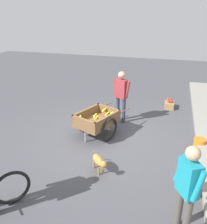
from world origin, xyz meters
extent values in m
plane|color=#47474C|center=(0.00, 0.00, 0.00)|extent=(24.00, 24.00, 0.00)
cube|color=brown|center=(-0.09, -0.35, 0.40)|extent=(1.32, 1.15, 0.10)
cube|color=brown|center=(0.39, -0.54, 0.57)|extent=(0.35, 0.77, 0.24)
cube|color=brown|center=(-0.58, -0.15, 0.57)|extent=(0.35, 0.77, 0.24)
cube|color=brown|center=(0.04, 0.00, 0.57)|extent=(1.04, 0.46, 0.24)
cube|color=brown|center=(-0.23, -0.69, 0.57)|extent=(1.04, 0.46, 0.24)
torus|color=black|center=(0.07, 0.06, 0.32)|extent=(0.62, 0.29, 0.64)
torus|color=black|center=(-0.25, -0.76, 0.32)|extent=(0.62, 0.29, 0.64)
cylinder|color=#9E9EA8|center=(-0.09, -0.35, 0.32)|extent=(0.36, 0.83, 0.04)
cylinder|color=brown|center=(-0.73, 0.27, 0.55)|extent=(0.52, 0.24, 0.04)
cylinder|color=brown|center=(-0.98, -0.36, 0.55)|extent=(0.52, 0.24, 0.04)
cylinder|color=#9E9EA8|center=(0.34, -0.52, 0.18)|extent=(0.04, 0.04, 0.35)
ellipsoid|color=gold|center=(-0.36, 0.00, 0.57)|extent=(0.16, 0.14, 0.14)
ellipsoid|color=gold|center=(-0.34, 0.00, 0.58)|extent=(0.19, 0.11, 0.07)
ellipsoid|color=gold|center=(-0.32, 0.00, 0.59)|extent=(0.19, 0.05, 0.09)
ellipsoid|color=gold|center=(-0.31, 0.00, 0.60)|extent=(0.16, 0.14, 0.14)
ellipsoid|color=gold|center=(0.14, -0.71, 0.59)|extent=(0.18, 0.09, 0.14)
ellipsoid|color=gold|center=(0.16, -0.71, 0.60)|extent=(0.18, 0.06, 0.05)
ellipsoid|color=gold|center=(0.19, -0.72, 0.61)|extent=(0.17, 0.05, 0.15)
ellipsoid|color=gold|center=(-0.52, -0.26, 0.58)|extent=(0.18, 0.06, 0.14)
ellipsoid|color=gold|center=(-0.51, -0.25, 0.59)|extent=(0.17, 0.14, 0.10)
ellipsoid|color=gold|center=(-0.50, -0.25, 0.60)|extent=(0.19, 0.07, 0.05)
ellipsoid|color=gold|center=(-0.49, -0.25, 0.61)|extent=(0.19, 0.10, 0.10)
ellipsoid|color=gold|center=(-0.48, -0.25, 0.62)|extent=(0.17, 0.13, 0.13)
ellipsoid|color=gold|center=(0.32, -0.36, 0.53)|extent=(0.18, 0.10, 0.14)
ellipsoid|color=gold|center=(0.35, -0.36, 0.54)|extent=(0.18, 0.06, 0.05)
ellipsoid|color=gold|center=(0.37, -0.36, 0.55)|extent=(0.17, 0.12, 0.15)
ellipsoid|color=gold|center=(-0.39, 0.05, 0.52)|extent=(0.18, 0.09, 0.14)
ellipsoid|color=gold|center=(-0.38, 0.05, 0.53)|extent=(0.18, 0.14, 0.10)
ellipsoid|color=gold|center=(-0.37, 0.05, 0.54)|extent=(0.19, 0.10, 0.05)
ellipsoid|color=gold|center=(-0.35, 0.05, 0.55)|extent=(0.18, 0.12, 0.09)
ellipsoid|color=gold|center=(-0.34, 0.05, 0.56)|extent=(0.18, 0.06, 0.13)
ellipsoid|color=gold|center=(0.00, -0.35, 0.62)|extent=(0.17, 0.14, 0.13)
ellipsoid|color=gold|center=(0.01, -0.35, 0.63)|extent=(0.17, 0.15, 0.10)
ellipsoid|color=gold|center=(0.02, -0.35, 0.64)|extent=(0.19, 0.09, 0.05)
ellipsoid|color=gold|center=(0.04, -0.35, 0.65)|extent=(0.19, 0.05, 0.09)
ellipsoid|color=gold|center=(0.05, -0.34, 0.66)|extent=(0.18, 0.10, 0.15)
ellipsoid|color=gold|center=(-0.46, -0.15, 0.51)|extent=(0.17, 0.14, 0.14)
ellipsoid|color=gold|center=(-0.45, -0.15, 0.52)|extent=(0.19, 0.05, 0.07)
ellipsoid|color=gold|center=(-0.43, -0.15, 0.53)|extent=(0.19, 0.06, 0.09)
ellipsoid|color=gold|center=(-0.42, -0.15, 0.54)|extent=(0.15, 0.16, 0.14)
ellipsoid|color=gold|center=(0.01, -0.31, 0.57)|extent=(0.18, 0.11, 0.14)
ellipsoid|color=gold|center=(0.03, -0.30, 0.58)|extent=(0.19, 0.08, 0.11)
ellipsoid|color=gold|center=(0.04, -0.30, 0.59)|extent=(0.18, 0.07, 0.05)
ellipsoid|color=gold|center=(0.05, -0.30, 0.60)|extent=(0.18, 0.13, 0.10)
ellipsoid|color=gold|center=(0.07, -0.30, 0.61)|extent=(0.18, 0.10, 0.14)
cylinder|color=#333851|center=(-1.12, 0.18, 0.39)|extent=(0.11, 0.11, 0.78)
cylinder|color=#333851|center=(-1.20, -0.02, 0.39)|extent=(0.11, 0.11, 0.78)
cube|color=maroon|center=(-1.16, 0.08, 1.06)|extent=(0.31, 0.39, 0.55)
sphere|color=tan|center=(-1.16, 0.08, 1.47)|extent=(0.21, 0.21, 0.21)
cylinder|color=maroon|center=(-1.08, 0.28, 1.09)|extent=(0.08, 0.15, 0.51)
cylinder|color=maroon|center=(-1.24, -0.13, 1.09)|extent=(0.08, 0.12, 0.50)
torus|color=black|center=(2.74, -1.00, 0.33)|extent=(0.55, 0.46, 0.66)
ellipsoid|color=#AD7A38|center=(1.42, 0.18, 0.27)|extent=(0.45, 0.43, 0.18)
sphere|color=#AD7A38|center=(1.62, 0.36, 0.33)|extent=(0.14, 0.14, 0.14)
cylinder|color=#AD7A38|center=(1.21, -0.01, 0.31)|extent=(0.10, 0.09, 0.12)
cylinder|color=#AD7A38|center=(1.48, 0.31, 0.09)|extent=(0.04, 0.04, 0.18)
cylinder|color=#AD7A38|center=(1.55, 0.23, 0.09)|extent=(0.04, 0.04, 0.18)
cylinder|color=#AD7A38|center=(1.29, 0.13, 0.09)|extent=(0.04, 0.04, 0.18)
cylinder|color=#AD7A38|center=(1.36, 0.05, 0.09)|extent=(0.04, 0.04, 0.18)
cylinder|color=gold|center=(1.75, 1.99, 0.28)|extent=(0.18, 0.18, 0.55)
sphere|color=gold|center=(1.75, 1.99, 0.59)|extent=(0.16, 0.16, 0.16)
cylinder|color=gold|center=(1.86, 1.99, 0.33)|extent=(0.10, 0.07, 0.07)
cylinder|color=gold|center=(1.75, 2.10, 0.33)|extent=(0.07, 0.10, 0.07)
cylinder|color=orange|center=(-0.25, 2.34, 0.11)|extent=(0.30, 0.30, 0.22)
cube|color=#99754C|center=(-2.74, 1.49, 0.11)|extent=(0.44, 0.32, 0.22)
sphere|color=red|center=(-2.74, 1.49, 0.26)|extent=(0.07, 0.07, 0.07)
sphere|color=#B23319|center=(-2.69, 1.54, 0.27)|extent=(0.10, 0.10, 0.10)
sphere|color=#B23319|center=(-2.90, 1.42, 0.26)|extent=(0.09, 0.09, 0.09)
sphere|color=red|center=(-2.74, 1.55, 0.27)|extent=(0.09, 0.09, 0.09)
sphere|color=red|center=(-2.84, 1.50, 0.27)|extent=(0.10, 0.10, 0.10)
sphere|color=#B23319|center=(-2.70, 1.45, 0.26)|extent=(0.09, 0.09, 0.09)
cylinder|color=#4C4742|center=(2.46, 1.82, 0.38)|extent=(0.11, 0.11, 0.77)
cylinder|color=#4C4742|center=(2.65, 1.93, 0.38)|extent=(0.11, 0.11, 0.77)
cube|color=teal|center=(2.55, 1.88, 1.04)|extent=(0.39, 0.35, 0.54)
sphere|color=tan|center=(2.55, 1.88, 1.45)|extent=(0.21, 0.21, 0.21)
cylinder|color=teal|center=(2.36, 1.76, 1.07)|extent=(0.08, 0.17, 0.50)
cylinder|color=teal|center=(2.74, 1.99, 1.07)|extent=(0.08, 0.16, 0.50)
camera|label=1|loc=(5.54, 1.51, 3.23)|focal=38.80mm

